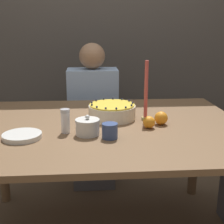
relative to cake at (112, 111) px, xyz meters
name	(u,v)px	position (x,y,z in m)	size (l,w,h in m)	color
wall_behind	(96,27)	(-0.06, 1.29, 0.49)	(8.00, 0.05, 2.60)	#4C4742
dining_table	(104,140)	(-0.06, -0.11, -0.14)	(1.59, 1.20, 0.77)	brown
cake	(112,111)	(0.00, 0.00, 0.00)	(0.28, 0.28, 0.10)	#EFE5CC
sugar_bowl	(88,127)	(-0.15, -0.28, 0.00)	(0.12, 0.12, 0.10)	silver
sugar_shaker	(65,121)	(-0.26, -0.24, 0.02)	(0.05, 0.05, 0.13)	white
plate_stack	(22,136)	(-0.47, -0.31, -0.03)	(0.19, 0.19, 0.02)	silver
candle	(146,96)	(0.19, -0.04, 0.10)	(0.05, 0.05, 0.35)	tan
cup	(110,131)	(-0.04, -0.34, -0.01)	(0.08, 0.08, 0.08)	#384C7F
orange_fruit_0	(149,122)	(0.19, -0.20, -0.01)	(0.07, 0.07, 0.07)	orange
orange_fruit_2	(161,118)	(0.26, -0.14, -0.01)	(0.07, 0.07, 0.07)	orange
person_man_blue_shirt	(93,125)	(-0.10, 0.69, -0.30)	(0.40, 0.34, 1.18)	#595960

